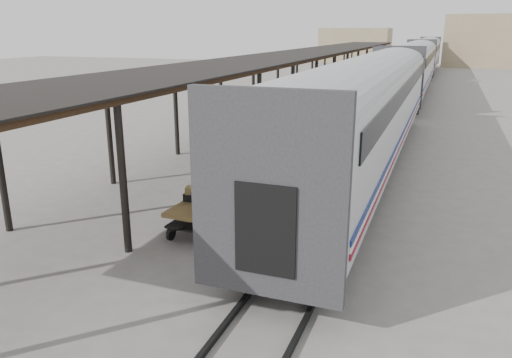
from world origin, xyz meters
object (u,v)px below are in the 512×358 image
object	(u,v)px
luggage_tug	(303,118)
porter	(199,179)
baggage_cart	(203,210)
pedestrian	(243,129)

from	to	relation	value
luggage_tug	porter	bearing A→B (deg)	-89.35
luggage_tug	baggage_cart	bearing A→B (deg)	-90.01
baggage_cart	porter	size ratio (longest dim) A/B	1.34
pedestrian	porter	bearing A→B (deg)	87.19
baggage_cart	pedestrian	xyz separation A→B (m)	(-3.13, 10.77, 0.22)
luggage_tug	porter	xyz separation A→B (m)	(1.65, -16.48, 1.08)
pedestrian	luggage_tug	bearing A→B (deg)	-128.26
luggage_tug	pedestrian	bearing A→B (deg)	-114.01
luggage_tug	porter	distance (m)	16.60
luggage_tug	pedestrian	xyz separation A→B (m)	(-1.74, -5.06, 0.18)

